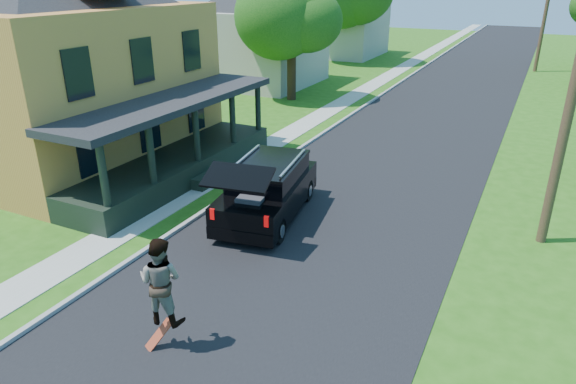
% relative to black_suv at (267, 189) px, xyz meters
% --- Properties ---
extents(ground, '(140.00, 140.00, 0.00)m').
position_rel_black_suv_xyz_m(ground, '(2.07, -4.56, -0.94)').
color(ground, '#275911').
rests_on(ground, ground).
extents(street, '(8.00, 120.00, 0.02)m').
position_rel_black_suv_xyz_m(street, '(2.07, 15.44, -0.94)').
color(street, black).
rests_on(street, ground).
extents(curb, '(0.15, 120.00, 0.12)m').
position_rel_black_suv_xyz_m(curb, '(-1.98, 15.44, -0.94)').
color(curb, gray).
rests_on(curb, ground).
extents(sidewalk, '(1.30, 120.00, 0.03)m').
position_rel_black_suv_xyz_m(sidewalk, '(-3.53, 15.44, -0.94)').
color(sidewalk, gray).
rests_on(sidewalk, ground).
extents(front_walk, '(6.50, 1.20, 0.03)m').
position_rel_black_suv_xyz_m(front_walk, '(-7.43, 1.44, -0.94)').
color(front_walk, gray).
rests_on(front_walk, ground).
extents(main_house, '(15.56, 15.56, 10.10)m').
position_rel_black_suv_xyz_m(main_house, '(-10.74, 1.44, 3.98)').
color(main_house, gold).
rests_on(main_house, ground).
extents(neighbor_house_mid, '(12.78, 12.78, 8.30)m').
position_rel_black_suv_xyz_m(neighbor_house_mid, '(-11.43, 19.44, 3.25)').
color(neighbor_house_mid, '#A8A495').
rests_on(neighbor_house_mid, ground).
extents(neighbor_house_far, '(12.78, 12.78, 8.30)m').
position_rel_black_suv_xyz_m(neighbor_house_far, '(-11.43, 35.44, 3.25)').
color(neighbor_house_far, '#A8A495').
rests_on(neighbor_house_far, ground).
extents(black_suv, '(2.78, 5.52, 2.46)m').
position_rel_black_suv_xyz_m(black_suv, '(0.00, 0.00, 0.00)').
color(black_suv, black).
rests_on(black_suv, ground).
extents(skateboarder, '(1.04, 0.87, 1.91)m').
position_rel_black_suv_xyz_m(skateboarder, '(1.09, -6.51, 0.64)').
color(skateboarder, black).
rests_on(skateboarder, ground).
extents(skateboard, '(0.52, 0.49, 0.66)m').
position_rel_black_suv_xyz_m(skateboard, '(1.01, -6.67, -0.65)').
color(skateboard, '#97280D').
rests_on(skateboard, ground).
extents(tree_left_mid, '(5.83, 5.93, 7.96)m').
position_rel_black_suv_xyz_m(tree_left_mid, '(-6.82, 15.72, 4.29)').
color(tree_left_mid, black).
rests_on(tree_left_mid, ground).
extents(utility_pole_near, '(1.70, 0.29, 8.48)m').
position_rel_black_suv_xyz_m(utility_pole_near, '(8.09, 2.10, 3.44)').
color(utility_pole_near, '#442E1F').
rests_on(utility_pole_near, ground).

